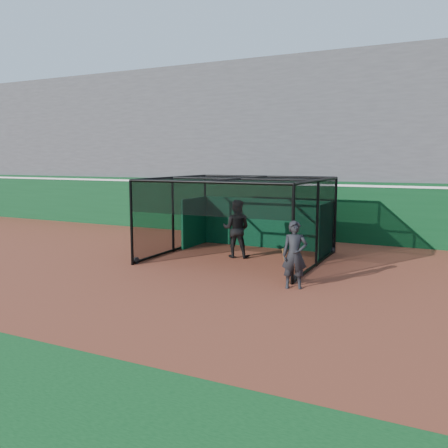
% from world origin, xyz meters
% --- Properties ---
extents(ground, '(120.00, 120.00, 0.00)m').
position_xyz_m(ground, '(0.00, 0.00, 0.00)').
color(ground, brown).
rests_on(ground, ground).
extents(outfield_wall, '(50.00, 0.50, 2.50)m').
position_xyz_m(outfield_wall, '(0.00, 8.50, 1.29)').
color(outfield_wall, '#0A3B19').
rests_on(outfield_wall, ground).
extents(grandstand, '(50.00, 7.85, 8.95)m').
position_xyz_m(grandstand, '(0.00, 12.27, 4.48)').
color(grandstand, '#4C4C4F').
rests_on(grandstand, ground).
extents(batting_cage, '(5.48, 5.04, 2.74)m').
position_xyz_m(batting_cage, '(0.43, 3.58, 1.37)').
color(batting_cage, black).
rests_on(batting_cage, ground).
extents(batter, '(1.11, 0.95, 2.01)m').
position_xyz_m(batter, '(0.23, 3.70, 1.01)').
color(batter, black).
rests_on(batter, ground).
extents(on_deck_player, '(0.76, 0.63, 1.80)m').
position_xyz_m(on_deck_player, '(3.30, 0.71, 0.90)').
color(on_deck_player, black).
rests_on(on_deck_player, ground).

